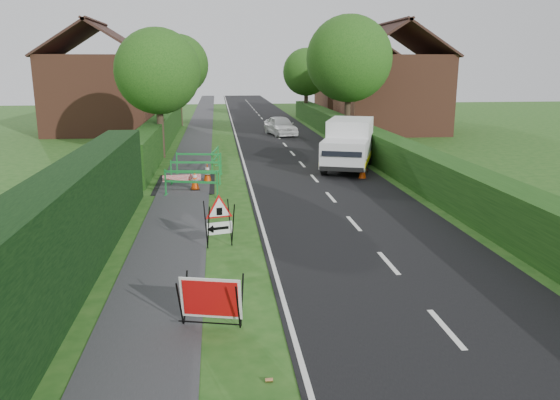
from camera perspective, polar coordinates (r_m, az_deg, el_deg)
ground at (r=12.40m, az=1.47°, el=-8.73°), size 120.00×120.00×0.00m
road_surface at (r=46.76m, az=-1.46°, el=8.00°), size 6.00×90.00×0.02m
footpath at (r=46.60m, az=-8.27°, el=7.85°), size 2.00×90.00×0.02m
hedge_west_near at (r=12.75m, az=-21.68°, el=-9.11°), size 1.10×18.00×2.50m
hedge_west_far at (r=33.85m, az=-12.26°, el=5.44°), size 1.00×24.00×1.80m
hedge_east at (r=28.91m, az=9.89°, el=4.16°), size 1.20×50.00×1.50m
house_west at (r=42.22m, az=-18.30°, el=10.63°), size 7.50×7.40×7.88m
house_east_a at (r=41.35m, az=11.45°, el=10.99°), size 7.50×7.40×7.88m
house_east_b at (r=55.08m, az=7.96°, el=11.77°), size 7.50×7.40×7.88m
tree_nw at (r=29.49m, az=-12.66°, el=12.98°), size 4.40×4.40×6.70m
tree_ne at (r=34.29m, az=7.22°, el=14.43°), size 5.20×5.20×7.79m
tree_fw at (r=45.44m, az=-10.60°, el=13.70°), size 4.80×4.80×7.24m
tree_fe at (r=49.99m, az=2.77°, el=13.21°), size 4.20×4.20×6.33m
red_rect_sign at (r=10.34m, az=-7.25°, el=-10.25°), size 1.26×0.94×0.97m
triangle_sign at (r=14.55m, az=-6.51°, el=-1.80°), size 1.03×1.03×1.24m
works_van at (r=25.99m, az=7.18°, el=5.90°), size 3.51×5.37×2.29m
traffic_cone_0 at (r=23.84m, az=8.63°, el=3.13°), size 0.38×0.38×0.79m
traffic_cone_1 at (r=25.64m, az=8.80°, el=3.87°), size 0.38×0.38×0.79m
traffic_cone_2 at (r=28.98m, az=6.97°, el=5.07°), size 0.38×0.38×0.79m
traffic_cone_3 at (r=21.68m, az=-8.89°, el=2.05°), size 0.38×0.38×0.79m
traffic_cone_4 at (r=23.22m, az=-7.60°, el=2.88°), size 0.38×0.38×0.79m
ped_barrier_0 at (r=20.60m, az=-9.28°, el=2.10°), size 2.08×0.87×1.00m
ped_barrier_1 at (r=22.68m, az=-8.84°, el=3.18°), size 2.09×0.62×1.00m
ped_barrier_2 at (r=24.78m, az=-8.49°, el=4.09°), size 2.09×0.74×1.00m
ped_barrier_3 at (r=25.80m, az=-6.78°, el=4.54°), size 0.64×2.09×1.00m
redwhite_plank at (r=22.05m, az=-10.17°, el=1.15°), size 1.50×0.21×0.25m
litter_can at (r=8.90m, az=-1.15°, el=-18.49°), size 0.12×0.07×0.07m
hatchback_car at (r=38.68m, az=0.08°, el=7.78°), size 2.30×4.17×1.34m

